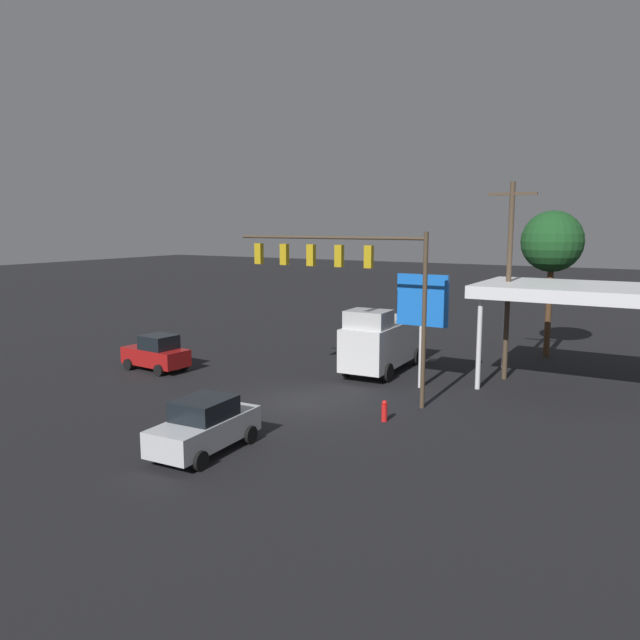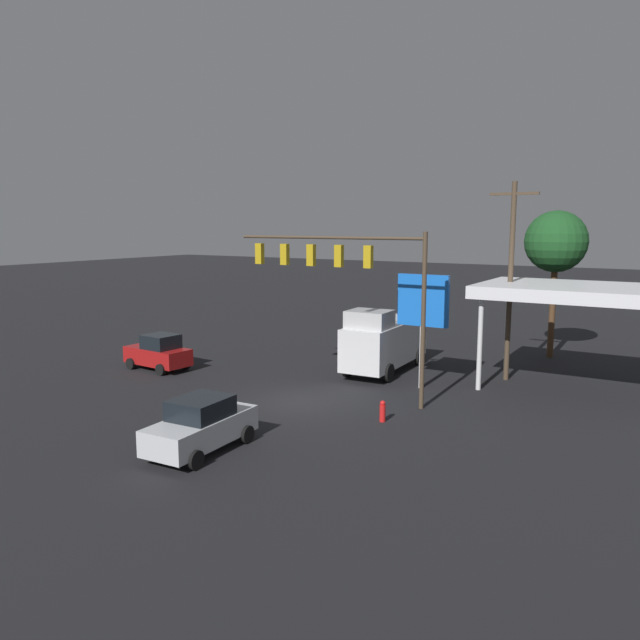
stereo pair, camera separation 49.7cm
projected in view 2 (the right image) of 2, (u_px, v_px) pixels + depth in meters
ground_plane at (297, 401)px, 28.16m from camera, size 200.00×200.00×0.00m
traffic_signal_assembly at (342, 269)px, 28.26m from camera, size 9.63×0.43×7.62m
utility_pole at (510, 277)px, 31.29m from camera, size 2.40×0.26×10.01m
gas_station_canopy at (577, 293)px, 29.62m from camera, size 8.84×6.24×5.05m
price_sign at (423, 306)px, 29.87m from camera, size 2.55×0.27×5.55m
sedan_far at (201, 425)px, 21.85m from camera, size 2.20×4.47×1.93m
delivery_truck at (384, 341)px, 33.59m from camera, size 2.77×6.89×3.58m
hatchback_crossing at (159, 353)px, 34.20m from camera, size 3.92×2.20×1.97m
street_tree at (556, 243)px, 36.49m from camera, size 3.61×3.61×8.73m
fire_hydrant at (383, 411)px, 25.20m from camera, size 0.24×0.24×0.88m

